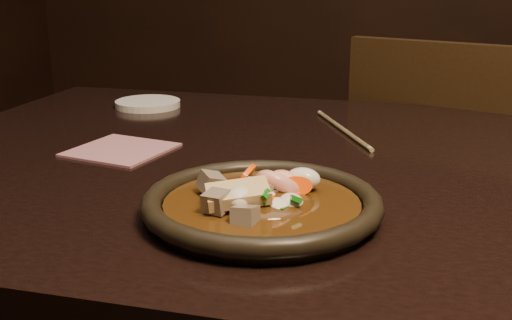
# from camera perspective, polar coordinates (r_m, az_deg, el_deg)

# --- Properties ---
(table) EXTENTS (1.60, 0.90, 0.75)m
(table) POSITION_cam_1_polar(r_m,az_deg,el_deg) (0.95, 14.16, -5.21)
(table) COLOR black
(table) RESTS_ON floor
(chair) EXTENTS (0.52, 0.52, 0.88)m
(chair) POSITION_cam_1_polar(r_m,az_deg,el_deg) (1.55, 16.55, -4.41)
(chair) COLOR black
(chair) RESTS_ON floor
(plate) EXTENTS (0.27, 0.27, 0.03)m
(plate) POSITION_cam_1_polar(r_m,az_deg,el_deg) (0.73, 0.53, -4.02)
(plate) COLOR black
(plate) RESTS_ON table
(stirfry) EXTENTS (0.14, 0.16, 0.06)m
(stirfry) POSITION_cam_1_polar(r_m,az_deg,el_deg) (0.73, 0.63, -3.55)
(stirfry) COLOR #371F0A
(stirfry) RESTS_ON plate
(saucer_left) EXTENTS (0.13, 0.13, 0.01)m
(saucer_left) POSITION_cam_1_polar(r_m,az_deg,el_deg) (1.32, -9.59, 4.96)
(saucer_left) COLOR white
(saucer_left) RESTS_ON table
(chopsticks) EXTENTS (0.13, 0.24, 0.01)m
(chopsticks) POSITION_cam_1_polar(r_m,az_deg,el_deg) (1.11, 7.72, 2.73)
(chopsticks) COLOR #A08B5B
(chopsticks) RESTS_ON table
(napkin) EXTENTS (0.16, 0.16, 0.00)m
(napkin) POSITION_cam_1_polar(r_m,az_deg,el_deg) (1.01, -11.92, 0.89)
(napkin) COLOR #9D606B
(napkin) RESTS_ON table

